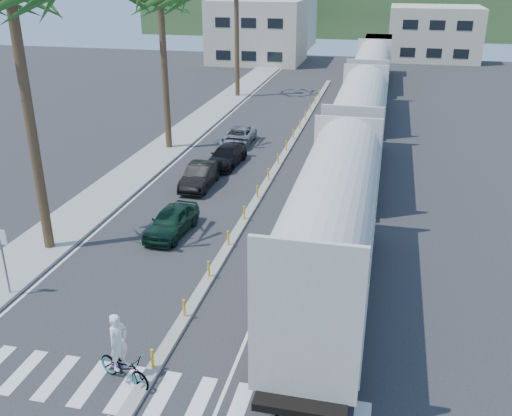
% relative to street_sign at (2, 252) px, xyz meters
% --- Properties ---
extents(ground, '(140.00, 140.00, 0.00)m').
position_rel_street_sign_xyz_m(ground, '(7.30, -2.00, -1.97)').
color(ground, '#28282B').
rests_on(ground, ground).
extents(sidewalk, '(3.00, 90.00, 0.15)m').
position_rel_street_sign_xyz_m(sidewalk, '(-1.20, 23.00, -1.90)').
color(sidewalk, gray).
rests_on(sidewalk, ground).
extents(rails, '(1.56, 100.00, 0.06)m').
position_rel_street_sign_xyz_m(rails, '(12.30, 26.00, -1.94)').
color(rails, black).
rests_on(rails, ground).
extents(median, '(0.45, 60.00, 0.85)m').
position_rel_street_sign_xyz_m(median, '(7.30, 17.96, -1.88)').
color(median, gray).
rests_on(median, ground).
extents(crosswalk, '(14.00, 2.20, 0.01)m').
position_rel_street_sign_xyz_m(crosswalk, '(7.30, -4.00, -1.97)').
color(crosswalk, silver).
rests_on(crosswalk, ground).
extents(lane_markings, '(9.42, 90.00, 0.01)m').
position_rel_street_sign_xyz_m(lane_markings, '(5.15, 23.00, -1.97)').
color(lane_markings, silver).
rests_on(lane_markings, ground).
extents(freight_train, '(3.00, 60.94, 5.85)m').
position_rel_street_sign_xyz_m(freight_train, '(12.30, 22.89, 0.93)').
color(freight_train, beige).
rests_on(freight_train, ground).
extents(street_sign, '(0.60, 0.08, 3.00)m').
position_rel_street_sign_xyz_m(street_sign, '(0.00, 0.00, 0.00)').
color(street_sign, slate).
rests_on(street_sign, ground).
extents(buildings, '(38.00, 27.00, 10.00)m').
position_rel_street_sign_xyz_m(buildings, '(0.89, 69.66, 2.39)').
color(buildings, '#C1B49A').
rests_on(buildings, ground).
extents(hillside, '(80.00, 20.00, 12.00)m').
position_rel_street_sign_xyz_m(hillside, '(7.30, 98.00, 4.03)').
color(hillside, '#385628').
rests_on(hillside, ground).
extents(car_lead, '(2.12, 4.20, 1.36)m').
position_rel_street_sign_xyz_m(car_lead, '(4.23, 6.82, -1.29)').
color(car_lead, '#0F2F1F').
rests_on(car_lead, ground).
extents(car_second, '(1.47, 4.18, 1.38)m').
position_rel_street_sign_xyz_m(car_second, '(3.57, 13.27, -1.28)').
color(car_second, black).
rests_on(car_second, ground).
extents(car_third, '(2.49, 4.68, 1.28)m').
position_rel_street_sign_xyz_m(car_third, '(3.99, 17.40, -1.33)').
color(car_third, black).
rests_on(car_third, ground).
extents(car_rear, '(2.02, 4.31, 1.19)m').
position_rel_street_sign_xyz_m(car_rear, '(3.53, 22.19, -1.38)').
color(car_rear, '#A5A7AA').
rests_on(car_rear, ground).
extents(cyclist, '(2.13, 2.57, 2.45)m').
position_rel_street_sign_xyz_m(cyclist, '(6.62, -3.66, -1.20)').
color(cyclist, '#9EA0A5').
rests_on(cyclist, ground).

